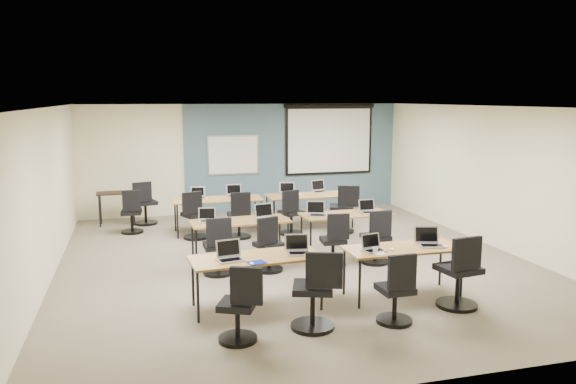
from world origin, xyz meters
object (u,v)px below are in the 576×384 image
object	(u,v)px
training_table_front_left	(256,260)
task_chair_1	(315,297)
training_table_front_right	(403,251)
task_chair_8	(195,219)
laptop_2	(373,247)
laptop_11	(319,189)
training_table_back_right	(310,197)
task_chair_5	(269,249)
training_table_mid_right	(346,216)
task_chair_9	(239,219)
training_table_mid_left	(240,223)
projector_screen	(329,136)
laptop_10	(288,191)
task_chair_0	(240,311)
laptop_8	(198,195)
laptop_9	(234,193)
task_chair_3	(460,278)
laptop_7	(368,209)
whiteboard	(233,155)
laptop_3	(429,241)
task_chair_6	(334,244)
spare_chair_a	(145,207)
laptop_5	(265,215)
utility_table	(116,197)
training_table_back_left	(218,201)
laptop_4	(208,218)
task_chair_11	(343,213)
task_chair_10	(291,216)
laptop_1	(298,249)
laptop_6	(317,212)
task_chair_2	(397,295)

from	to	relation	value
training_table_front_left	task_chair_1	distance (m)	1.09
training_table_front_right	task_chair_8	bearing A→B (deg)	121.42
laptop_2	laptop_11	world-z (taller)	laptop_11
training_table_back_right	task_chair_5	size ratio (longest dim) A/B	2.01
training_table_mid_right	task_chair_9	bearing A→B (deg)	136.97
training_table_front_left	training_table_mid_left	world-z (taller)	same
projector_screen	laptop_11	world-z (taller)	projector_screen
task_chair_9	training_table_back_right	bearing A→B (deg)	20.92
laptop_11	laptop_10	bearing A→B (deg)	171.36
task_chair_0	laptop_8	distance (m)	5.79
training_table_mid_left	laptop_9	size ratio (longest dim) A/B	5.28
task_chair_3	task_chair_9	xyz separation A→B (m)	(-2.20, 4.60, -0.03)
training_table_back_right	task_chair_5	xyz separation A→B (m)	(-1.63, -2.94, -0.30)
laptop_7	whiteboard	bearing A→B (deg)	112.04
laptop_3	task_chair_1	bearing A→B (deg)	-142.07
task_chair_6	spare_chair_a	world-z (taller)	spare_chair_a
laptop_5	utility_table	size ratio (longest dim) A/B	0.41
training_table_back_left	training_table_back_right	distance (m)	2.04
training_table_front_right	task_chair_1	world-z (taller)	task_chair_1
laptop_4	task_chair_11	distance (m)	3.38
training_table_front_left	laptop_11	distance (m)	5.41
training_table_back_left	laptop_8	distance (m)	0.47
laptop_7	task_chair_10	bearing A→B (deg)	122.73
training_table_back_left	spare_chair_a	bearing A→B (deg)	143.35
laptop_11	spare_chair_a	world-z (taller)	spare_chair_a
laptop_2	task_chair_9	distance (m)	4.19
laptop_7	laptop_8	size ratio (longest dim) A/B	1.04
laptop_1	laptop_6	bearing A→B (deg)	76.36
laptop_5	laptop_7	bearing A→B (deg)	-12.81
projector_screen	task_chair_2	size ratio (longest dim) A/B	2.52
laptop_4	spare_chair_a	world-z (taller)	spare_chair_a
laptop_9	training_table_front_right	bearing A→B (deg)	-67.08
laptop_9	utility_table	size ratio (longest dim) A/B	0.38
task_chair_8	projector_screen	bearing A→B (deg)	11.15
laptop_11	task_chair_11	xyz separation A→B (m)	(0.20, -1.02, -0.36)
projector_screen	laptop_11	bearing A→B (deg)	-116.25
laptop_1	laptop_10	xyz separation A→B (m)	(1.13, 4.69, -0.00)
training_table_back_left	laptop_2	size ratio (longest dim) A/B	6.31
laptop_11	task_chair_11	bearing A→B (deg)	-94.74
training_table_front_left	task_chair_9	distance (m)	3.91
task_chair_10	laptop_11	world-z (taller)	laptop_11
projector_screen	laptop_8	size ratio (longest dim) A/B	7.99
projector_screen	laptop_10	size ratio (longest dim) A/B	7.22
task_chair_8	laptop_1	bearing A→B (deg)	-97.44
task_chair_1	laptop_2	size ratio (longest dim) A/B	3.45
training_table_front_left	task_chair_0	xyz separation A→B (m)	(-0.42, -1.03, -0.29)
task_chair_8	utility_table	bearing A→B (deg)	110.08
training_table_mid_left	laptop_4	xyz separation A→B (m)	(-0.55, 0.09, 0.11)
laptop_5	laptop_10	xyz separation A→B (m)	(1.08, 2.41, -0.00)
task_chair_3	spare_chair_a	distance (m)	7.58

